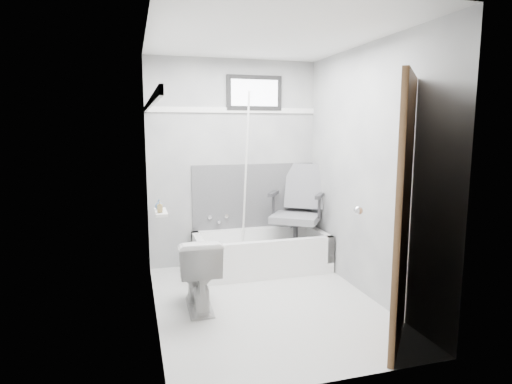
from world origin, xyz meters
name	(u,v)px	position (x,y,z in m)	size (l,w,h in m)	color
floor	(266,303)	(0.00, 0.00, 0.00)	(2.60, 2.60, 0.00)	silver
ceiling	(267,35)	(0.00, 0.00, 2.40)	(2.60, 2.60, 0.00)	silver
wall_back	(234,164)	(0.00, 1.30, 1.20)	(2.00, 0.02, 2.40)	gray
wall_front	(332,199)	(0.00, -1.30, 1.20)	(2.00, 0.02, 2.40)	gray
wall_left	(152,179)	(-1.00, 0.00, 1.20)	(0.02, 2.60, 2.40)	gray
wall_right	(367,172)	(1.00, 0.00, 1.20)	(0.02, 2.60, 2.40)	gray
bathtub	(261,252)	(0.23, 0.93, 0.21)	(1.50, 0.70, 0.42)	white
office_chair	(296,211)	(0.66, 0.97, 0.66)	(0.62, 0.62, 1.08)	slate
toilet	(198,273)	(-0.62, 0.09, 0.33)	(0.38, 0.67, 0.66)	silver
door	(462,221)	(0.98, -1.28, 1.00)	(0.78, 0.78, 2.00)	brown
window	(254,93)	(0.25, 1.29, 2.02)	(0.66, 0.04, 0.40)	black
backerboard	(254,196)	(0.25, 1.29, 0.80)	(1.50, 0.02, 0.78)	#4C4C4F
trim_back	(233,110)	(0.00, 1.29, 1.82)	(2.00, 0.02, 0.06)	white
trim_left	(150,103)	(-0.99, 0.00, 1.82)	(0.02, 2.60, 0.06)	white
pole	(246,178)	(0.08, 1.06, 1.05)	(0.02, 0.02, 1.95)	white
shelf	(161,212)	(-0.93, 0.09, 0.90)	(0.10, 0.32, 0.03)	white
soap_bottle_a	(160,207)	(-0.94, 0.01, 0.97)	(0.04, 0.04, 0.09)	#A58C52
soap_bottle_b	(159,204)	(-0.94, 0.15, 0.96)	(0.07, 0.07, 0.09)	slate
faucet	(218,219)	(-0.20, 1.27, 0.55)	(0.26, 0.10, 0.16)	silver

